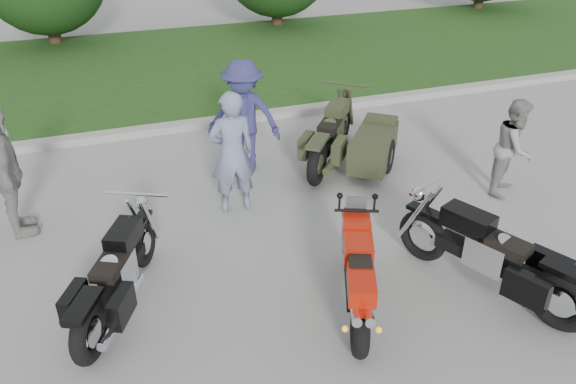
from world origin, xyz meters
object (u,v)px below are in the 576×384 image
object	(u,v)px
cruiser_left	(115,279)
person_stripe	(232,153)
person_grey	(514,147)
person_back	(6,172)
sportbike_red	(358,274)
cruiser_right	(497,260)
person_denim	(244,117)
cruiser_sidecar	(355,143)

from	to	relation	value
cruiser_left	person_stripe	size ratio (longest dim) A/B	1.15
person_grey	person_back	bearing A→B (deg)	131.14
sportbike_red	cruiser_right	bearing A→B (deg)	13.67
sportbike_red	person_grey	size ratio (longest dim) A/B	1.20
cruiser_right	person_denim	distance (m)	4.73
person_denim	person_back	world-z (taller)	person_back
person_denim	cruiser_left	bearing A→B (deg)	-99.43
cruiser_left	person_back	world-z (taller)	person_back
person_back	cruiser_right	bearing A→B (deg)	-130.58
person_grey	person_back	world-z (taller)	person_back
person_stripe	person_back	xyz separation A→B (m)	(-3.08, 0.39, 0.03)
sportbike_red	cruiser_left	world-z (taller)	sportbike_red
person_stripe	person_grey	distance (m)	4.42
cruiser_right	person_stripe	xyz separation A→B (m)	(-2.45, 3.02, 0.45)
cruiser_left	person_stripe	xyz separation A→B (m)	(1.88, 1.81, 0.49)
cruiser_right	person_stripe	world-z (taller)	person_stripe
cruiser_sidecar	person_grey	xyz separation A→B (m)	(1.96, -1.61, 0.32)
cruiser_right	cruiser_sidecar	world-z (taller)	cruiser_right
cruiser_left	person_back	distance (m)	2.56
sportbike_red	person_stripe	distance (m)	2.88
person_stripe	person_back	size ratio (longest dim) A/B	0.97
sportbike_red	person_back	size ratio (longest dim) A/B	0.96
person_grey	person_denim	world-z (taller)	person_denim
cruiser_right	person_back	size ratio (longest dim) A/B	1.23
sportbike_red	cruiser_right	size ratio (longest dim) A/B	0.78
sportbike_red	person_back	bearing A→B (deg)	162.90
cruiser_left	person_denim	distance (m)	3.96
person_stripe	person_grey	world-z (taller)	person_stripe
sportbike_red	cruiser_sidecar	size ratio (longest dim) A/B	0.80
cruiser_left	person_grey	world-z (taller)	person_grey
sportbike_red	cruiser_left	size ratio (longest dim) A/B	0.86
cruiser_left	person_denim	bearing A→B (deg)	78.25
cruiser_sidecar	person_denim	size ratio (longest dim) A/B	1.21
sportbike_red	person_stripe	xyz separation A→B (m)	(-0.74, 2.76, 0.40)
sportbike_red	person_grey	bearing A→B (deg)	49.34
sportbike_red	cruiser_right	world-z (taller)	cruiser_right
cruiser_right	person_back	xyz separation A→B (m)	(-5.53, 3.42, 0.47)
person_stripe	person_grey	bearing A→B (deg)	168.47
sportbike_red	person_back	xyz separation A→B (m)	(-3.82, 3.15, 0.43)
sportbike_red	person_denim	size ratio (longest dim) A/B	0.97
person_grey	sportbike_red	bearing A→B (deg)	168.28
cruiser_sidecar	person_grey	world-z (taller)	person_grey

